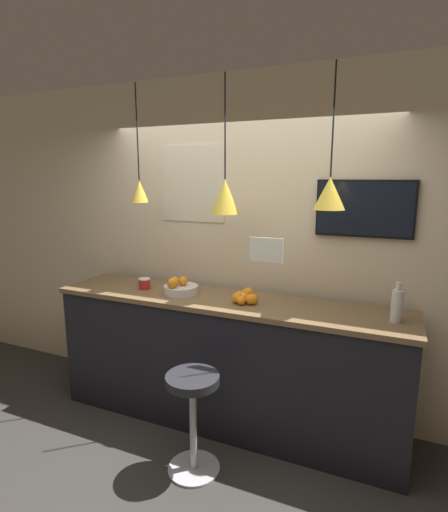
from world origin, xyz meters
The scene contains 14 objects.
ground_plane centered at (0.00, 0.00, 0.00)m, with size 14.00×14.00×0.00m, color #33302D.
back_wall centered at (0.00, 1.12, 1.45)m, with size 8.00×0.06×2.90m.
service_counter centered at (0.00, 0.71, 0.55)m, with size 2.91×0.61×1.09m.
bar_stool centered at (0.04, 0.08, 0.51)m, with size 0.37×0.37×0.73m.
fruit_bowl centered at (-0.39, 0.68, 1.14)m, with size 0.29×0.29×0.15m.
orange_pile centered at (0.19, 0.69, 1.13)m, with size 0.21×0.27×0.09m.
juice_bottle centered at (1.27, 0.69, 1.20)m, with size 0.08×0.08×0.28m.
spread_jar centered at (-0.75, 0.69, 1.13)m, with size 0.10×0.10×0.09m.
pendant_lamp_left centered at (-0.79, 0.73, 1.94)m, with size 0.15×0.15×0.97m.
pendant_lamp_middle centered at (0.00, 0.73, 1.90)m, with size 0.22×0.22×1.03m.
pendant_lamp_right centered at (0.79, 0.73, 1.94)m, with size 0.22×0.22×0.98m.
mounted_tv centered at (1.00, 1.07, 1.81)m, with size 0.72×0.04×0.43m.
hanging_menu_board centered at (0.42, 0.48, 1.55)m, with size 0.24×0.01×0.17m.
wall_poster centered at (-0.47, 1.08, 1.99)m, with size 0.62×0.01×0.67m.
Camera 1 is at (1.23, -2.12, 2.05)m, focal length 28.00 mm.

